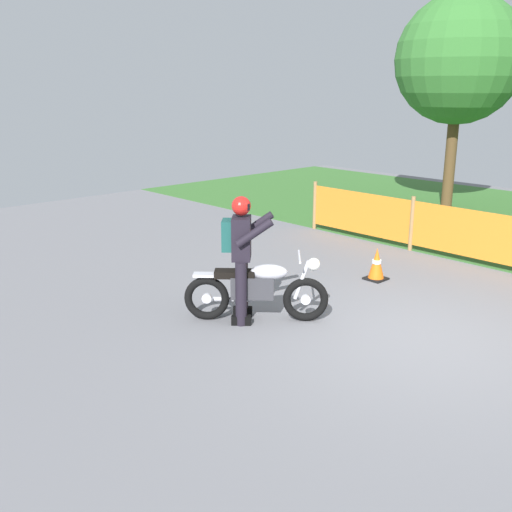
# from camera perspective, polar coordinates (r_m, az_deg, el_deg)

# --- Properties ---
(ground) EXTENTS (24.00, 24.00, 0.02)m
(ground) POSITION_cam_1_polar(r_m,az_deg,el_deg) (7.70, 16.19, -7.80)
(ground) COLOR slate
(tree_leftmost) EXTENTS (3.14, 3.14, 5.25)m
(tree_leftmost) POSITION_cam_1_polar(r_m,az_deg,el_deg) (16.00, 19.16, 17.54)
(tree_leftmost) COLOR brown
(tree_leftmost) RESTS_ON ground
(motorcycle_lead) EXTENTS (1.44, 1.44, 0.91)m
(motorcycle_lead) POSITION_cam_1_polar(r_m,az_deg,el_deg) (7.81, 0.09, -3.22)
(motorcycle_lead) COLOR black
(motorcycle_lead) RESTS_ON ground
(rider_lead) EXTENTS (0.76, 0.76, 1.69)m
(rider_lead) POSITION_cam_1_polar(r_m,az_deg,el_deg) (7.66, -1.47, 0.39)
(rider_lead) COLOR black
(rider_lead) RESTS_ON ground
(traffic_cone) EXTENTS (0.32, 0.32, 0.53)m
(traffic_cone) POSITION_cam_1_polar(r_m,az_deg,el_deg) (9.72, 11.64, -0.79)
(traffic_cone) COLOR black
(traffic_cone) RESTS_ON ground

